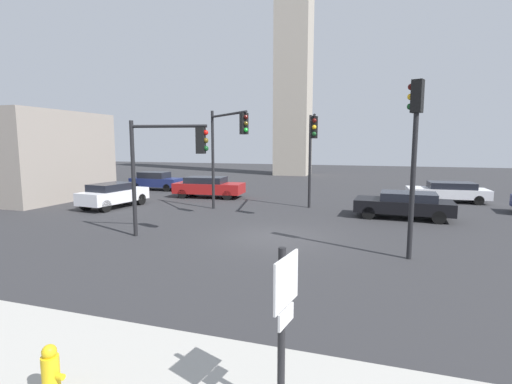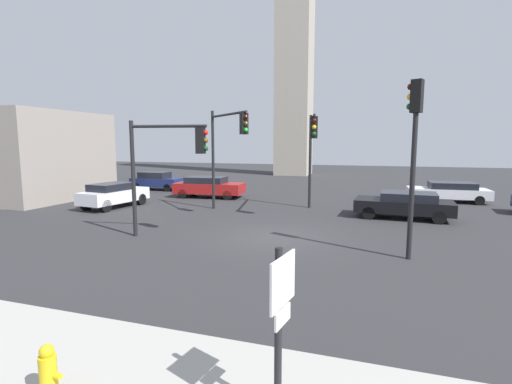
{
  "view_description": "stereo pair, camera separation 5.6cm",
  "coord_description": "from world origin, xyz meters",
  "px_view_note": "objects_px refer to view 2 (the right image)",
  "views": [
    {
      "loc": [
        3.81,
        -14.22,
        3.71
      ],
      "look_at": [
        -1.83,
        3.28,
        1.35
      ],
      "focal_mm": 26.44,
      "sensor_mm": 36.0,
      "label": 1
    },
    {
      "loc": [
        3.86,
        -14.2,
        3.71
      ],
      "look_at": [
        -1.83,
        3.28,
        1.35
      ],
      "focal_mm": 26.44,
      "sensor_mm": 36.0,
      "label": 2
    }
  ],
  "objects_px": {
    "traffic_light_1": "(227,139)",
    "car_2": "(209,186)",
    "direction_sign": "(280,314)",
    "car_4": "(114,194)",
    "car_0": "(448,191)",
    "traffic_light_0": "(168,155)",
    "car_3": "(156,181)",
    "car_5": "(404,204)",
    "fire_hydrant": "(48,372)",
    "traffic_light_3": "(414,137)",
    "traffic_light_2": "(312,142)"
  },
  "relations": [
    {
      "from": "direction_sign",
      "to": "car_0",
      "type": "bearing_deg",
      "value": 85.1
    },
    {
      "from": "car_5",
      "to": "traffic_light_3",
      "type": "bearing_deg",
      "value": 90.73
    },
    {
      "from": "car_5",
      "to": "car_2",
      "type": "bearing_deg",
      "value": -13.59
    },
    {
      "from": "traffic_light_0",
      "to": "traffic_light_3",
      "type": "distance_m",
      "value": 8.87
    },
    {
      "from": "direction_sign",
      "to": "car_2",
      "type": "bearing_deg",
      "value": 126.47
    },
    {
      "from": "direction_sign",
      "to": "traffic_light_1",
      "type": "xyz_separation_m",
      "value": [
        -6.47,
        13.94,
        2.38
      ]
    },
    {
      "from": "traffic_light_2",
      "to": "traffic_light_3",
      "type": "xyz_separation_m",
      "value": [
        4.36,
        -6.81,
        0.1
      ]
    },
    {
      "from": "fire_hydrant",
      "to": "car_0",
      "type": "height_order",
      "value": "car_0"
    },
    {
      "from": "traffic_light_2",
      "to": "fire_hydrant",
      "type": "distance_m",
      "value": 16.2
    },
    {
      "from": "fire_hydrant",
      "to": "car_3",
      "type": "height_order",
      "value": "car_3"
    },
    {
      "from": "traffic_light_2",
      "to": "car_4",
      "type": "relative_size",
      "value": 1.24
    },
    {
      "from": "traffic_light_1",
      "to": "direction_sign",
      "type": "bearing_deg",
      "value": -22.35
    },
    {
      "from": "car_2",
      "to": "traffic_light_1",
      "type": "bearing_deg",
      "value": -60.5
    },
    {
      "from": "car_4",
      "to": "car_5",
      "type": "distance_m",
      "value": 16.09
    },
    {
      "from": "direction_sign",
      "to": "car_3",
      "type": "xyz_separation_m",
      "value": [
        -15.97,
        21.95,
        -0.8
      ]
    },
    {
      "from": "traffic_light_1",
      "to": "car_5",
      "type": "height_order",
      "value": "traffic_light_1"
    },
    {
      "from": "fire_hydrant",
      "to": "car_2",
      "type": "height_order",
      "value": "car_2"
    },
    {
      "from": "traffic_light_3",
      "to": "car_4",
      "type": "bearing_deg",
      "value": 2.2
    },
    {
      "from": "traffic_light_1",
      "to": "car_3",
      "type": "bearing_deg",
      "value": -177.41
    },
    {
      "from": "car_0",
      "to": "car_4",
      "type": "relative_size",
      "value": 1.13
    },
    {
      "from": "direction_sign",
      "to": "fire_hydrant",
      "type": "xyz_separation_m",
      "value": [
        -3.19,
        -0.65,
        -1.03
      ]
    },
    {
      "from": "car_2",
      "to": "car_0",
      "type": "bearing_deg",
      "value": 6.15
    },
    {
      "from": "traffic_light_1",
      "to": "car_2",
      "type": "height_order",
      "value": "traffic_light_1"
    },
    {
      "from": "direction_sign",
      "to": "traffic_light_0",
      "type": "height_order",
      "value": "traffic_light_0"
    },
    {
      "from": "traffic_light_3",
      "to": "fire_hydrant",
      "type": "bearing_deg",
      "value": 80.45
    },
    {
      "from": "direction_sign",
      "to": "car_4",
      "type": "relative_size",
      "value": 0.53
    },
    {
      "from": "car_2",
      "to": "car_3",
      "type": "xyz_separation_m",
      "value": [
        -5.91,
        2.68,
        -0.01
      ]
    },
    {
      "from": "fire_hydrant",
      "to": "traffic_light_0",
      "type": "bearing_deg",
      "value": 110.99
    },
    {
      "from": "traffic_light_1",
      "to": "car_5",
      "type": "relative_size",
      "value": 1.17
    },
    {
      "from": "direction_sign",
      "to": "traffic_light_3",
      "type": "distance_m",
      "value": 8.95
    },
    {
      "from": "car_0",
      "to": "car_2",
      "type": "height_order",
      "value": "car_2"
    },
    {
      "from": "car_4",
      "to": "traffic_light_3",
      "type": "bearing_deg",
      "value": -102.3
    },
    {
      "from": "car_4",
      "to": "traffic_light_1",
      "type": "bearing_deg",
      "value": -81.71
    },
    {
      "from": "traffic_light_0",
      "to": "car_4",
      "type": "bearing_deg",
      "value": 133.09
    },
    {
      "from": "traffic_light_1",
      "to": "car_3",
      "type": "xyz_separation_m",
      "value": [
        -9.49,
        8.01,
        -3.18
      ]
    },
    {
      "from": "car_4",
      "to": "car_5",
      "type": "bearing_deg",
      "value": -76.96
    },
    {
      "from": "traffic_light_3",
      "to": "car_0",
      "type": "distance_m",
      "value": 14.54
    },
    {
      "from": "traffic_light_2",
      "to": "car_2",
      "type": "xyz_separation_m",
      "value": [
        -7.84,
        4.09,
        -3.05
      ]
    },
    {
      "from": "car_4",
      "to": "car_2",
      "type": "bearing_deg",
      "value": -25.78
    },
    {
      "from": "car_3",
      "to": "traffic_light_3",
      "type": "bearing_deg",
      "value": -37.77
    },
    {
      "from": "traffic_light_0",
      "to": "car_0",
      "type": "xyz_separation_m",
      "value": [
        12.15,
        13.65,
        -2.61
      ]
    },
    {
      "from": "traffic_light_1",
      "to": "fire_hydrant",
      "type": "distance_m",
      "value": 15.34
    },
    {
      "from": "traffic_light_2",
      "to": "car_3",
      "type": "distance_m",
      "value": 15.63
    },
    {
      "from": "traffic_light_3",
      "to": "fire_hydrant",
      "type": "height_order",
      "value": "traffic_light_3"
    },
    {
      "from": "car_2",
      "to": "car_5",
      "type": "bearing_deg",
      "value": -21.01
    },
    {
      "from": "direction_sign",
      "to": "car_4",
      "type": "xyz_separation_m",
      "value": [
        -13.56,
        13.73,
        -0.78
      ]
    },
    {
      "from": "traffic_light_3",
      "to": "traffic_light_2",
      "type": "bearing_deg",
      "value": -36.34
    },
    {
      "from": "traffic_light_2",
      "to": "car_5",
      "type": "xyz_separation_m",
      "value": [
        4.64,
        0.37,
        -3.11
      ]
    },
    {
      "from": "traffic_light_3",
      "to": "car_2",
      "type": "distance_m",
      "value": 16.66
    },
    {
      "from": "car_0",
      "to": "car_5",
      "type": "distance_m",
      "value": 7.27
    }
  ]
}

